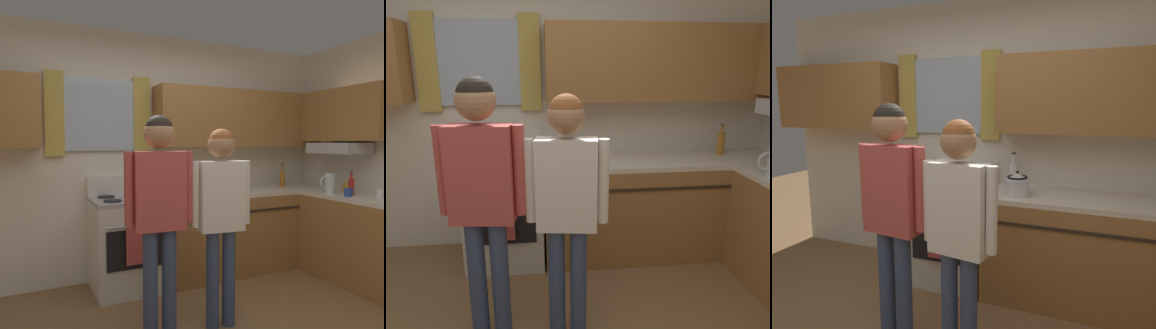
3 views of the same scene
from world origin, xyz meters
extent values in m
cube|color=silver|center=(0.00, 1.90, 1.30)|extent=(4.60, 0.10, 2.60)
cube|color=silver|center=(-0.41, 1.83, 1.72)|extent=(0.69, 0.03, 0.72)
cube|color=gold|center=(-0.85, 1.82, 1.72)|extent=(0.18, 0.04, 0.82)
cube|color=gold|center=(0.02, 1.82, 1.72)|extent=(0.18, 0.04, 0.82)
cube|color=#9E6B38|center=(1.23, 1.69, 1.72)|extent=(2.15, 0.32, 0.65)
cube|color=#9E6B38|center=(1.21, 1.54, 0.43)|extent=(2.18, 0.62, 0.86)
cube|color=beige|center=(1.21, 1.54, 0.88)|extent=(2.18, 0.62, 0.04)
cube|color=#2D2319|center=(1.21, 1.23, 0.72)|extent=(2.06, 0.01, 0.02)
cube|color=silver|center=(-0.23, 1.54, 0.43)|extent=(0.66, 0.62, 0.86)
cube|color=black|center=(-0.23, 1.23, 0.48)|extent=(0.54, 0.01, 0.36)
cylinder|color=#ADADB2|center=(-0.23, 1.20, 0.70)|extent=(0.54, 0.02, 0.02)
cube|color=#ADADB2|center=(-0.23, 1.54, 0.88)|extent=(0.66, 0.62, 0.04)
cube|color=silver|center=(-0.23, 1.81, 1.00)|extent=(0.66, 0.08, 0.20)
cylinder|color=black|center=(-0.39, 1.40, 0.91)|extent=(0.17, 0.17, 0.01)
cylinder|color=black|center=(-0.07, 1.40, 0.91)|extent=(0.17, 0.17, 0.01)
cylinder|color=black|center=(-0.39, 1.68, 0.91)|extent=(0.17, 0.17, 0.01)
cylinder|color=black|center=(-0.07, 1.68, 0.91)|extent=(0.17, 0.17, 0.01)
cube|color=#CC4C4C|center=(-0.23, 1.19, 0.52)|extent=(0.20, 0.02, 0.34)
cylinder|color=white|center=(0.28, 1.73, 1.01)|extent=(0.08, 0.08, 0.22)
cylinder|color=white|center=(0.28, 1.73, 1.16)|extent=(0.03, 0.03, 0.08)
cylinder|color=#3F382D|center=(0.28, 1.73, 1.21)|extent=(0.03, 0.03, 0.02)
cylinder|color=#B27223|center=(1.76, 1.62, 1.00)|extent=(0.06, 0.06, 0.20)
cylinder|color=#B27223|center=(1.76, 1.62, 1.14)|extent=(0.02, 0.02, 0.07)
cylinder|color=#3F382D|center=(1.76, 1.62, 1.18)|extent=(0.03, 0.03, 0.02)
cylinder|color=silver|center=(0.38, 1.41, 0.97)|extent=(0.20, 0.20, 0.14)
cone|color=silver|center=(0.38, 1.41, 1.06)|extent=(0.18, 0.18, 0.05)
sphere|color=black|center=(0.38, 1.41, 1.09)|extent=(0.02, 0.02, 0.02)
cone|color=silver|center=(0.51, 1.41, 1.00)|extent=(0.09, 0.04, 0.07)
torus|color=black|center=(0.38, 1.41, 1.05)|extent=(0.17, 0.17, 0.02)
torus|color=silver|center=(1.74, 0.91, 1.02)|extent=(0.14, 0.02, 0.14)
cylinder|color=#38476B|center=(-0.18, 0.55, 0.40)|extent=(0.11, 0.11, 0.81)
cylinder|color=#38476B|center=(-0.32, 0.57, 0.40)|extent=(0.11, 0.11, 0.81)
cube|color=#BF4C47|center=(-0.25, 0.56, 1.09)|extent=(0.39, 0.20, 0.57)
cylinder|color=#BF4C47|center=(-0.03, 0.54, 1.12)|extent=(0.07, 0.07, 0.53)
cylinder|color=#BF4C47|center=(-0.47, 0.58, 1.12)|extent=(0.07, 0.07, 0.53)
sphere|color=#A87A56|center=(-0.25, 0.56, 1.51)|extent=(0.22, 0.22, 0.22)
sphere|color=black|center=(-0.25, 0.56, 1.54)|extent=(0.20, 0.20, 0.20)
cylinder|color=#38476B|center=(0.30, 0.49, 0.38)|extent=(0.10, 0.10, 0.76)
cylinder|color=#38476B|center=(0.17, 0.51, 0.38)|extent=(0.10, 0.10, 0.76)
cube|color=white|center=(0.23, 0.50, 1.03)|extent=(0.37, 0.20, 0.54)
cylinder|color=white|center=(0.44, 0.47, 1.05)|extent=(0.07, 0.07, 0.50)
cylinder|color=white|center=(0.03, 0.53, 1.05)|extent=(0.07, 0.07, 0.50)
sphere|color=#A87A56|center=(0.23, 0.50, 1.43)|extent=(0.21, 0.21, 0.21)
sphere|color=brown|center=(0.23, 0.50, 1.45)|extent=(0.19, 0.19, 0.19)
camera|label=1|loc=(-1.17, -1.88, 1.44)|focal=33.65mm
camera|label=2|loc=(0.08, -1.40, 1.68)|focal=32.74mm
camera|label=3|loc=(0.94, -1.25, 1.61)|focal=31.62mm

